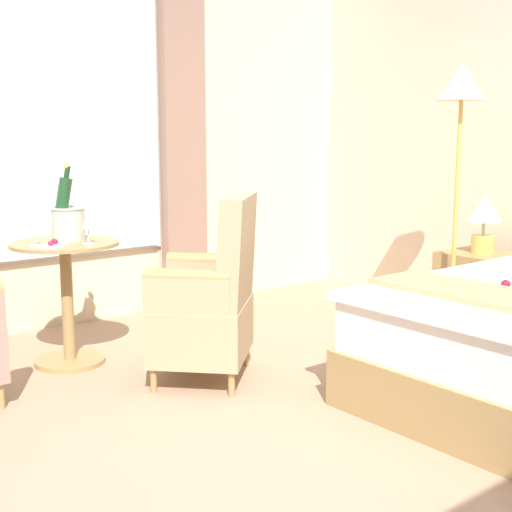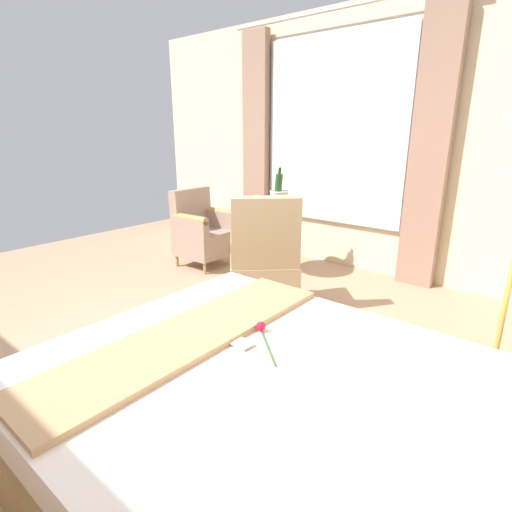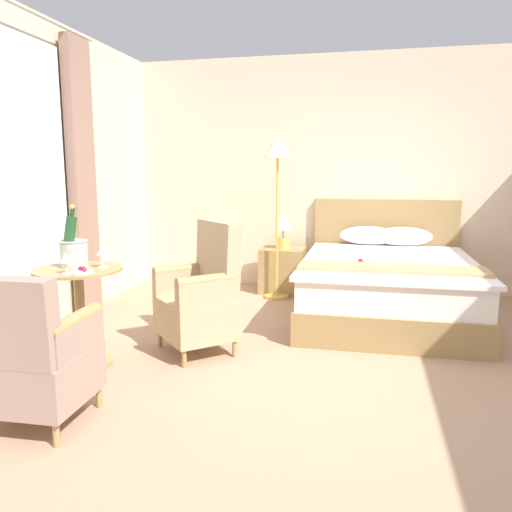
{
  "view_description": "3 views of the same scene",
  "coord_description": "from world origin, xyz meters",
  "px_view_note": "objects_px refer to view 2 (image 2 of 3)",
  "views": [
    {
      "loc": [
        1.97,
        -1.97,
        1.36
      ],
      "look_at": [
        -1.09,
        0.52,
        0.68
      ],
      "focal_mm": 50.0,
      "sensor_mm": 36.0,
      "label": 1
    },
    {
      "loc": [
        1.42,
        2.3,
        1.52
      ],
      "look_at": [
        -0.82,
        0.45,
        0.62
      ],
      "focal_mm": 28.0,
      "sensor_mm": 36.0,
      "label": 2
    },
    {
      "loc": [
        0.09,
        -3.41,
        1.41
      ],
      "look_at": [
        -0.81,
        0.64,
        0.72
      ],
      "focal_mm": 35.0,
      "sensor_mm": 36.0,
      "label": 3
    }
  ],
  "objects_px": {
    "wine_glass_near_edge": "(269,202)",
    "armchair_by_window": "(264,262)",
    "bed": "(309,452)",
    "armchair_facing_bed": "(202,231)",
    "side_table_round": "(271,238)",
    "snack_plate": "(256,209)",
    "wine_glass_near_bucket": "(256,198)",
    "champagne_bucket": "(279,197)"
  },
  "relations": [
    {
      "from": "armchair_facing_bed",
      "to": "snack_plate",
      "type": "bearing_deg",
      "value": 98.12
    },
    {
      "from": "champagne_bucket",
      "to": "snack_plate",
      "type": "bearing_deg",
      "value": -45.27
    },
    {
      "from": "champagne_bucket",
      "to": "wine_glass_near_edge",
      "type": "distance_m",
      "value": 0.21
    },
    {
      "from": "wine_glass_near_bucket",
      "to": "wine_glass_near_edge",
      "type": "relative_size",
      "value": 0.97
    },
    {
      "from": "armchair_by_window",
      "to": "champagne_bucket",
      "type": "bearing_deg",
      "value": -151.13
    },
    {
      "from": "wine_glass_near_bucket",
      "to": "snack_plate",
      "type": "distance_m",
      "value": 0.14
    },
    {
      "from": "champagne_bucket",
      "to": "snack_plate",
      "type": "xyz_separation_m",
      "value": [
        0.17,
        -0.18,
        -0.12
      ]
    },
    {
      "from": "wine_glass_near_edge",
      "to": "armchair_by_window",
      "type": "xyz_separation_m",
      "value": [
        0.61,
        0.42,
        -0.4
      ]
    },
    {
      "from": "champagne_bucket",
      "to": "wine_glass_near_edge",
      "type": "relative_size",
      "value": 2.93
    },
    {
      "from": "champagne_bucket",
      "to": "wine_glass_near_bucket",
      "type": "distance_m",
      "value": 0.26
    },
    {
      "from": "armchair_by_window",
      "to": "armchair_facing_bed",
      "type": "distance_m",
      "value": 1.46
    },
    {
      "from": "snack_plate",
      "to": "armchair_by_window",
      "type": "distance_m",
      "value": 0.95
    },
    {
      "from": "armchair_facing_bed",
      "to": "side_table_round",
      "type": "bearing_deg",
      "value": 104.3
    },
    {
      "from": "wine_glass_near_edge",
      "to": "armchair_facing_bed",
      "type": "xyz_separation_m",
      "value": [
        0.07,
        -0.94,
        -0.45
      ]
    },
    {
      "from": "wine_glass_near_edge",
      "to": "snack_plate",
      "type": "relative_size",
      "value": 1.05
    },
    {
      "from": "side_table_round",
      "to": "armchair_by_window",
      "type": "distance_m",
      "value": 0.91
    },
    {
      "from": "armchair_facing_bed",
      "to": "champagne_bucket",
      "type": "bearing_deg",
      "value": 107.04
    },
    {
      "from": "wine_glass_near_bucket",
      "to": "armchair_facing_bed",
      "type": "xyz_separation_m",
      "value": [
        0.19,
        -0.67,
        -0.44
      ]
    },
    {
      "from": "side_table_round",
      "to": "wine_glass_near_bucket",
      "type": "bearing_deg",
      "value": -80.25
    },
    {
      "from": "bed",
      "to": "armchair_by_window",
      "type": "xyz_separation_m",
      "value": [
        -1.48,
        -1.4,
        0.12
      ]
    },
    {
      "from": "wine_glass_near_edge",
      "to": "armchair_facing_bed",
      "type": "distance_m",
      "value": 1.04
    },
    {
      "from": "bed",
      "to": "armchair_by_window",
      "type": "distance_m",
      "value": 2.04
    },
    {
      "from": "wine_glass_near_bucket",
      "to": "wine_glass_near_edge",
      "type": "height_order",
      "value": "wine_glass_near_edge"
    },
    {
      "from": "snack_plate",
      "to": "wine_glass_near_bucket",
      "type": "bearing_deg",
      "value": -143.12
    },
    {
      "from": "bed",
      "to": "armchair_facing_bed",
      "type": "xyz_separation_m",
      "value": [
        -2.02,
        -2.76,
        0.08
      ]
    },
    {
      "from": "wine_glass_near_edge",
      "to": "armchair_facing_bed",
      "type": "bearing_deg",
      "value": -85.76
    },
    {
      "from": "wine_glass_near_bucket",
      "to": "armchair_by_window",
      "type": "xyz_separation_m",
      "value": [
        0.72,
        0.69,
        -0.4
      ]
    },
    {
      "from": "bed",
      "to": "armchair_facing_bed",
      "type": "distance_m",
      "value": 3.42
    },
    {
      "from": "champagne_bucket",
      "to": "armchair_by_window",
      "type": "bearing_deg",
      "value": 28.87
    },
    {
      "from": "snack_plate",
      "to": "side_table_round",
      "type": "bearing_deg",
      "value": 132.33
    },
    {
      "from": "wine_glass_near_edge",
      "to": "bed",
      "type": "bearing_deg",
      "value": 41.08
    },
    {
      "from": "side_table_round",
      "to": "armchair_by_window",
      "type": "bearing_deg",
      "value": 33.47
    },
    {
      "from": "champagne_bucket",
      "to": "wine_glass_near_bucket",
      "type": "height_order",
      "value": "champagne_bucket"
    },
    {
      "from": "snack_plate",
      "to": "armchair_facing_bed",
      "type": "height_order",
      "value": "armchair_facing_bed"
    },
    {
      "from": "snack_plate",
      "to": "armchair_by_window",
      "type": "height_order",
      "value": "armchair_by_window"
    },
    {
      "from": "armchair_by_window",
      "to": "bed",
      "type": "bearing_deg",
      "value": 43.4
    },
    {
      "from": "wine_glass_near_bucket",
      "to": "snack_plate",
      "type": "xyz_separation_m",
      "value": [
        0.08,
        0.06,
        -0.1
      ]
    },
    {
      "from": "armchair_by_window",
      "to": "armchair_facing_bed",
      "type": "xyz_separation_m",
      "value": [
        -0.54,
        -1.36,
        -0.04
      ]
    },
    {
      "from": "wine_glass_near_edge",
      "to": "armchair_facing_bed",
      "type": "height_order",
      "value": "armchair_facing_bed"
    },
    {
      "from": "bed",
      "to": "wine_glass_near_edge",
      "type": "xyz_separation_m",
      "value": [
        -2.09,
        -1.82,
        0.52
      ]
    },
    {
      "from": "side_table_round",
      "to": "wine_glass_near_edge",
      "type": "distance_m",
      "value": 0.46
    },
    {
      "from": "champagne_bucket",
      "to": "armchair_by_window",
      "type": "relative_size",
      "value": 0.44
    }
  ]
}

